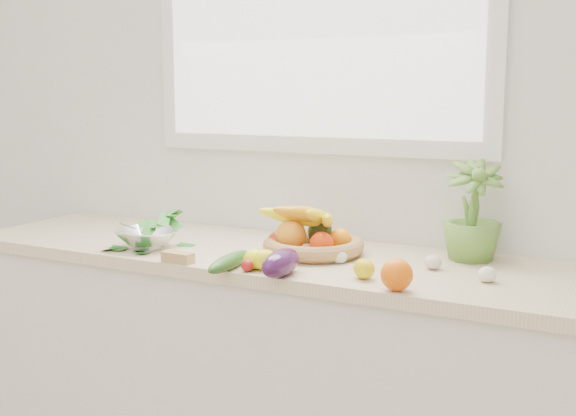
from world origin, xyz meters
The scene contains 18 objects.
back_wall centered at (0.00, 2.25, 1.35)m, with size 4.50×0.02×2.70m, color white.
counter_cabinet centered at (0.00, 1.95, 0.43)m, with size 2.20×0.58×0.86m, color silver.
countertop centered at (0.00, 1.95, 0.88)m, with size 2.24×0.62×0.04m, color beige.
orange_loose centered at (0.50, 1.68, 0.94)m, with size 0.09×0.09×0.09m, color #F96307.
lemon_a centered at (0.06, 1.71, 0.93)m, with size 0.06×0.08×0.06m, color #FBFC0D.
lemon_b centered at (0.09, 1.71, 0.93)m, with size 0.06×0.08×0.06m, color yellow.
lemon_c centered at (0.38, 1.75, 0.93)m, with size 0.06×0.07×0.06m, color #D7C10B.
apple centered at (0.02, 1.93, 0.94)m, with size 0.07×0.07×0.07m, color #A82C0D.
ginger centered at (-0.19, 1.67, 0.92)m, with size 0.10×0.04×0.03m, color tan.
garlic_a centered at (0.52, 1.95, 0.92)m, with size 0.05×0.05×0.04m, color beige.
garlic_b centered at (0.69, 1.88, 0.92)m, with size 0.05×0.05×0.04m, color white.
garlic_c centered at (0.25, 1.89, 0.92)m, with size 0.05×0.05×0.04m, color beige.
eggplant centered at (0.16, 1.67, 0.94)m, with size 0.07×0.19×0.08m, color #36103D.
cucumber centered at (-0.01, 1.67, 0.92)m, with size 0.05×0.25×0.05m, color #225218.
radish centered at (0.05, 1.67, 0.92)m, with size 0.04×0.04×0.04m, color #B41916.
potted_herb centered at (0.59, 2.12, 1.05)m, with size 0.18×0.18×0.32m, color #5E9034.
fruit_basket centered at (0.12, 1.97, 0.95)m, with size 0.40×0.40×0.18m.
colander_with_spinach centered at (-0.40, 1.79, 0.96)m, with size 0.25×0.25×0.11m.
Camera 1 is at (1.10, -0.08, 1.42)m, focal length 45.00 mm.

